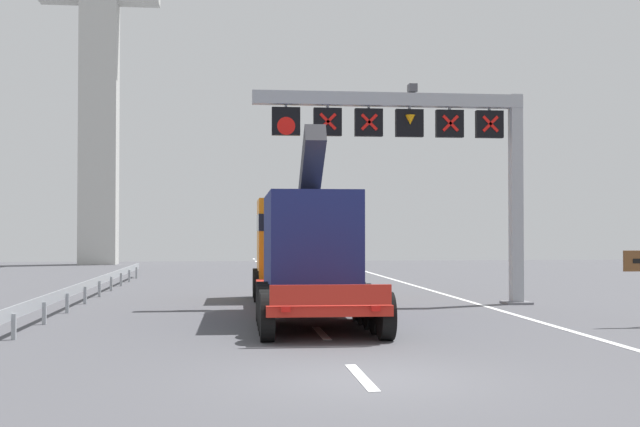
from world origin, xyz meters
TOP-DOWN VIEW (x-y plane):
  - ground at (0.00, 0.00)m, footprint 112.00×112.00m
  - lane_markings at (-0.01, 27.75)m, footprint 0.20×70.10m
  - edge_line_right at (6.20, 12.00)m, footprint 0.20×63.00m
  - overhead_lane_gantry at (4.37, 13.66)m, footprint 9.50×0.90m
  - heavy_haul_truck_red at (0.04, 12.21)m, footprint 3.11×14.08m
  - guardrail_left at (-7.19, 15.20)m, footprint 0.13×34.40m
  - bridge_pylon_distant at (-12.14, 50.35)m, footprint 9.00×2.00m

SIDE VIEW (x-z plane):
  - ground at x=0.00m, z-range 0.00..0.00m
  - edge_line_right at x=6.20m, z-range 0.00..0.01m
  - lane_markings at x=-0.01m, z-range 0.00..0.01m
  - guardrail_left at x=-7.19m, z-range 0.18..0.94m
  - heavy_haul_truck_red at x=0.04m, z-range -0.66..4.64m
  - overhead_lane_gantry at x=4.37m, z-range 1.98..9.47m
  - bridge_pylon_distant at x=-12.14m, z-range 0.39..33.67m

